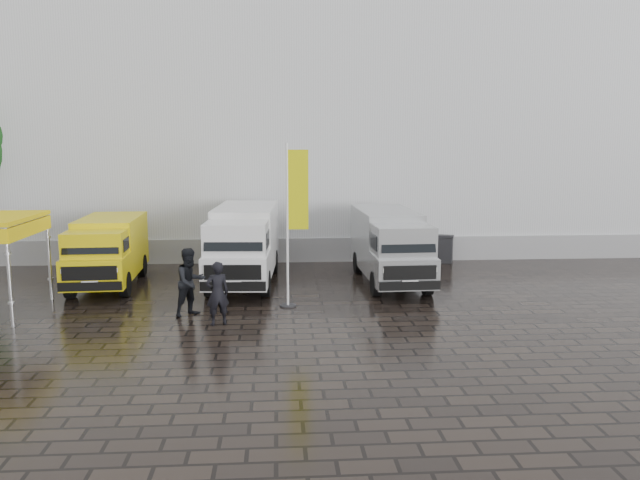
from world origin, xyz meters
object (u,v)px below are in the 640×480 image
object	(u,v)px
van_silver	(390,248)
wheelie_bin	(445,249)
van_yellow	(108,253)
flagpole	(293,217)
person_front	(217,293)
van_white	(244,246)
person_tent	(190,282)

from	to	relation	value
van_silver	wheelie_bin	distance (m)	4.76
van_yellow	wheelie_bin	size ratio (longest dim) A/B	4.44
van_yellow	flagpole	distance (m)	7.21
van_silver	wheelie_bin	xyz separation A→B (m)	(2.96, 3.66, -0.69)
person_front	van_white	bearing A→B (deg)	-113.90
van_white	wheelie_bin	distance (m)	8.79
van_silver	flagpole	world-z (taller)	flagpole
van_silver	person_tent	distance (m)	7.46
flagpole	wheelie_bin	size ratio (longest dim) A/B	4.34
flagpole	person_front	distance (m)	3.35
van_white	person_front	size ratio (longest dim) A/B	3.48
person_tent	flagpole	bearing A→B (deg)	-27.00
van_yellow	flagpole	xyz separation A→B (m)	(6.31, -3.11, 1.58)
flagpole	van_white	bearing A→B (deg)	117.12
person_tent	van_yellow	bearing A→B (deg)	88.21
flagpole	person_tent	xyz separation A→B (m)	(-2.98, -0.81, -1.76)
person_tent	wheelie_bin	bearing A→B (deg)	-3.98
van_white	flagpole	bearing A→B (deg)	-59.41
van_white	van_yellow	bearing A→B (deg)	-174.99
van_yellow	van_silver	bearing A→B (deg)	-3.44
van_yellow	flagpole	bearing A→B (deg)	-28.64
flagpole	person_tent	bearing A→B (deg)	-164.80
van_yellow	person_tent	bearing A→B (deg)	-52.00
van_yellow	van_white	world-z (taller)	van_white
van_silver	wheelie_bin	bearing A→B (deg)	49.20
van_white	person_front	distance (m)	5.08
wheelie_bin	person_tent	distance (m)	11.97
person_front	van_yellow	bearing A→B (deg)	-68.17
van_white	person_front	xyz separation A→B (m)	(-0.47, -5.04, -0.45)
van_silver	flagpole	distance (m)	4.78
van_white	person_front	bearing A→B (deg)	-91.81
van_white	flagpole	size ratio (longest dim) A/B	1.25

